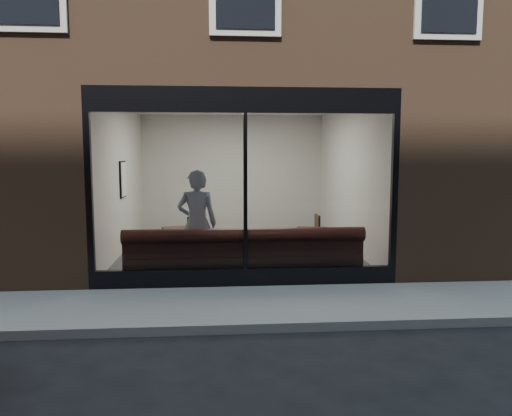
{
  "coord_description": "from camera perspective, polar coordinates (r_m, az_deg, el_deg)",
  "views": [
    {
      "loc": [
        -0.47,
        -5.9,
        2.2
      ],
      "look_at": [
        0.2,
        2.4,
        1.25
      ],
      "focal_mm": 35.0,
      "sensor_mm": 36.0,
      "label": 1
    }
  ],
  "objects": [
    {
      "name": "cafe_wall_left",
      "position": [
        11.11,
        -15.1,
        3.2
      ],
      "size": [
        0.0,
        6.0,
        6.0
      ],
      "primitive_type": "plane",
      "rotation": [
        1.57,
        0.0,
        1.57
      ],
      "color": "silver",
      "rests_on": "ground"
    },
    {
      "name": "storefront_glass",
      "position": [
        7.96,
        -1.21,
        1.84
      ],
      "size": [
        4.8,
        0.0,
        4.8
      ],
      "primitive_type": "plane",
      "rotation": [
        1.57,
        0.0,
        0.0
      ],
      "color": "white",
      "rests_on": "storefront_kick"
    },
    {
      "name": "cafe_table_right",
      "position": [
        9.37,
        6.35,
        -2.48
      ],
      "size": [
        0.71,
        0.71,
        0.04
      ],
      "primitive_type": "cube",
      "rotation": [
        0.0,
        0.0,
        -0.26
      ],
      "color": "black",
      "rests_on": "cafe_floor"
    },
    {
      "name": "cafe_table_left",
      "position": [
        9.43,
        -8.25,
        -2.45
      ],
      "size": [
        0.87,
        0.87,
        0.04
      ],
      "primitive_type": "cube",
      "rotation": [
        0.0,
        0.0,
        0.3
      ],
      "color": "black",
      "rests_on": "cafe_floor"
    },
    {
      "name": "cafe_chair_left",
      "position": [
        10.01,
        -8.25,
        -4.84
      ],
      "size": [
        0.59,
        0.59,
        0.04
      ],
      "primitive_type": "cube",
      "rotation": [
        0.0,
        0.0,
        2.83
      ],
      "color": "black",
      "rests_on": "cafe_floor"
    },
    {
      "name": "kerb_near",
      "position": [
        6.25,
        -0.03,
        -13.51
      ],
      "size": [
        40.0,
        0.1,
        0.12
      ],
      "primitive_type": "cube",
      "color": "gray",
      "rests_on": "ground"
    },
    {
      "name": "wall_poster",
      "position": [
        11.11,
        -14.88,
        3.2
      ],
      "size": [
        0.02,
        0.55,
        0.73
      ],
      "primitive_type": "cube",
      "color": "white",
      "rests_on": "cafe_wall_left"
    },
    {
      "name": "banquette",
      "position": [
        8.6,
        -1.36,
        -6.76
      ],
      "size": [
        4.0,
        0.55,
        0.45
      ],
      "primitive_type": "cube",
      "color": "#371814",
      "rests_on": "cafe_floor"
    },
    {
      "name": "storefront_mullion",
      "position": [
        7.99,
        -1.22,
        1.85
      ],
      "size": [
        0.06,
        0.1,
        2.5
      ],
      "primitive_type": "cube",
      "color": "black",
      "rests_on": "storefront_kick"
    },
    {
      "name": "person",
      "position": [
        8.76,
        -6.74,
        -1.77
      ],
      "size": [
        0.71,
        0.49,
        1.89
      ],
      "primitive_type": "imported",
      "rotation": [
        0.0,
        0.0,
        3.08
      ],
      "color": "#97ADCE",
      "rests_on": "cafe_floor"
    },
    {
      "name": "cafe_floor",
      "position": [
        11.13,
        -2.1,
        -4.78
      ],
      "size": [
        6.0,
        6.0,
        0.0
      ],
      "primitive_type": "plane",
      "color": "#2D2D30",
      "rests_on": "ground"
    },
    {
      "name": "host_building_backfill",
      "position": [
        16.92,
        -3.01,
        4.49
      ],
      "size": [
        5.0,
        6.0,
        3.2
      ],
      "primitive_type": "cube",
      "color": "brown",
      "rests_on": "ground"
    },
    {
      "name": "cafe_wall_back",
      "position": [
        13.91,
        -2.66,
        4.05
      ],
      "size": [
        5.0,
        0.0,
        5.0
      ],
      "primitive_type": "plane",
      "rotation": [
        1.57,
        0.0,
        0.0
      ],
      "color": "silver",
      "rests_on": "ground"
    },
    {
      "name": "storefront_header",
      "position": [
        8.01,
        -1.25,
        12.25
      ],
      "size": [
        5.0,
        0.1,
        0.4
      ],
      "primitive_type": "cube",
      "color": "black",
      "rests_on": "host_building_upper"
    },
    {
      "name": "cafe_wall_right",
      "position": [
        11.31,
        10.59,
        3.37
      ],
      "size": [
        0.0,
        6.0,
        6.0
      ],
      "primitive_type": "plane",
      "rotation": [
        1.57,
        0.0,
        -1.57
      ],
      "color": "silver",
      "rests_on": "ground"
    },
    {
      "name": "storefront_kick",
      "position": [
        8.23,
        -1.2,
        -7.91
      ],
      "size": [
        5.0,
        0.1,
        0.3
      ],
      "primitive_type": "cube",
      "color": "black",
      "rests_on": "ground"
    },
    {
      "name": "cafe_chair_right",
      "position": [
        10.0,
        5.91,
        -4.82
      ],
      "size": [
        0.45,
        0.45,
        0.04
      ],
      "primitive_type": "cube",
      "rotation": [
        0.0,
        0.0,
        3.12
      ],
      "color": "black",
      "rests_on": "cafe_floor"
    },
    {
      "name": "ground",
      "position": [
        6.32,
        -0.06,
        -13.86
      ],
      "size": [
        120.0,
        120.0,
        0.0
      ],
      "primitive_type": "plane",
      "color": "black",
      "rests_on": "ground"
    },
    {
      "name": "sidewalk_near",
      "position": [
        7.26,
        -0.7,
        -11.08
      ],
      "size": [
        40.0,
        2.0,
        0.01
      ],
      "primitive_type": "cube",
      "color": "gray",
      "rests_on": "ground"
    },
    {
      "name": "host_building_pier_right",
      "position": [
        14.54,
        12.31,
        4.01
      ],
      "size": [
        2.5,
        12.0,
        3.2
      ],
      "primitive_type": "cube",
      "color": "brown",
      "rests_on": "ground"
    },
    {
      "name": "cafe_ceiling",
      "position": [
        10.96,
        -2.17,
        11.7
      ],
      "size": [
        6.0,
        6.0,
        0.0
      ],
      "primitive_type": "plane",
      "rotation": [
        3.14,
        0.0,
        0.0
      ],
      "color": "white",
      "rests_on": "host_building_upper"
    },
    {
      "name": "host_building_pier_left",
      "position": [
        14.3,
        -17.9,
        3.81
      ],
      "size": [
        2.5,
        12.0,
        3.2
      ],
      "primitive_type": "cube",
      "color": "brown",
      "rests_on": "ground"
    }
  ]
}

